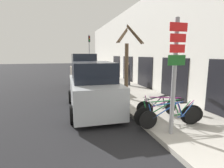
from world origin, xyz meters
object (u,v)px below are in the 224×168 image
(signpost, at_px, (175,73))
(parked_car_1, at_px, (84,73))
(bicycle_1, at_px, (167,114))
(traffic_light, at_px, (89,50))
(bicycle_0, at_px, (171,116))
(pedestrian_near, at_px, (127,72))
(parked_car_0, at_px, (93,88))
(bicycle_2, at_px, (168,110))
(street_tree, at_px, (127,64))
(bicycle_3, at_px, (158,108))

(signpost, distance_m, parked_car_1, 8.78)
(bicycle_1, bearing_deg, traffic_light, 9.75)
(bicycle_0, xyz_separation_m, pedestrian_near, (1.42, 7.80, 0.67))
(parked_car_0, xyz_separation_m, pedestrian_near, (3.53, 4.90, 0.18))
(bicycle_1, distance_m, bicycle_2, 0.52)
(parked_car_0, height_order, traffic_light, traffic_light)
(bicycle_2, relative_size, parked_car_1, 0.45)
(parked_car_0, distance_m, street_tree, 2.48)
(bicycle_0, bearing_deg, signpost, 149.17)
(signpost, relative_size, parked_car_0, 0.73)
(parked_car_0, bearing_deg, parked_car_1, 88.92)
(bicycle_2, distance_m, parked_car_0, 3.35)
(bicycle_0, relative_size, bicycle_2, 1.15)
(pedestrian_near, bearing_deg, bicycle_1, -84.99)
(pedestrian_near, relative_size, street_tree, 0.46)
(signpost, xyz_separation_m, parked_car_0, (-1.81, 3.35, -0.98))
(signpost, distance_m, bicycle_3, 2.00)
(traffic_light, bearing_deg, bicycle_1, -88.70)
(bicycle_1, bearing_deg, pedestrian_near, -2.54)
(parked_car_1, xyz_separation_m, pedestrian_near, (3.31, -0.34, 0.03))
(bicycle_3, xyz_separation_m, pedestrian_near, (1.39, 6.94, 0.67))
(parked_car_1, bearing_deg, parked_car_0, -91.90)
(street_tree, height_order, traffic_light, traffic_light)
(bicycle_0, bearing_deg, bicycle_2, -22.20)
(signpost, bearing_deg, parked_car_0, 118.35)
(bicycle_2, distance_m, pedestrian_near, 7.34)
(signpost, relative_size, pedestrian_near, 1.88)
(street_tree, bearing_deg, pedestrian_near, 68.64)
(signpost, distance_m, bicycle_2, 1.88)
(pedestrian_near, bearing_deg, bicycle_0, -84.35)
(traffic_light, bearing_deg, signpost, -89.64)
(bicycle_1, bearing_deg, parked_car_1, 21.38)
(bicycle_1, distance_m, pedestrian_near, 7.80)
(bicycle_3, distance_m, parked_car_0, 3.00)
(parked_car_0, distance_m, pedestrian_near, 6.04)
(signpost, distance_m, bicycle_1, 1.60)
(parked_car_1, relative_size, street_tree, 1.13)
(bicycle_0, distance_m, parked_car_1, 8.38)
(pedestrian_near, bearing_deg, bicycle_2, -83.13)
(bicycle_3, bearing_deg, bicycle_1, 154.86)
(bicycle_2, relative_size, street_tree, 0.50)
(bicycle_1, distance_m, bicycle_3, 0.70)
(bicycle_1, relative_size, street_tree, 0.58)
(bicycle_0, xyz_separation_m, parked_car_1, (-1.89, 8.14, 0.64))
(signpost, relative_size, bicycle_1, 1.49)
(bicycle_1, bearing_deg, street_tree, 8.89)
(pedestrian_near, bearing_deg, parked_car_0, -109.79)
(parked_car_1, distance_m, street_tree, 4.65)
(pedestrian_near, xyz_separation_m, traffic_light, (-1.82, 7.12, 1.85))
(bicycle_3, height_order, parked_car_1, parked_car_1)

